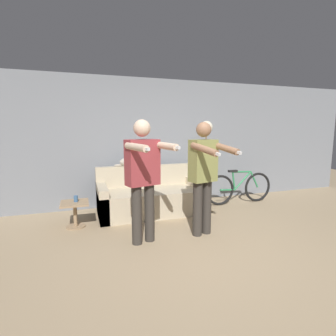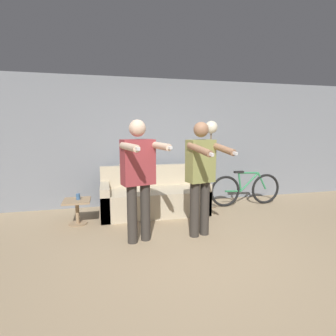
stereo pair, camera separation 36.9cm
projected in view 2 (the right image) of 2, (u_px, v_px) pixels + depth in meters
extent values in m
plane|color=tan|center=(201.00, 256.00, 3.29)|extent=(16.00, 16.00, 0.00)
cube|color=gray|center=(160.00, 142.00, 5.52)|extent=(10.00, 0.05, 2.60)
cube|color=beige|center=(154.00, 201.00, 4.97)|extent=(1.96, 0.92, 0.45)
cube|color=beige|center=(150.00, 175.00, 5.28)|extent=(1.96, 0.14, 0.41)
cube|color=beige|center=(105.00, 200.00, 4.75)|extent=(0.16, 0.92, 0.59)
cube|color=beige|center=(199.00, 195.00, 5.17)|extent=(0.16, 0.92, 0.59)
cylinder|color=#38332D|center=(132.00, 214.00, 3.62)|extent=(0.14, 0.14, 0.82)
cylinder|color=#38332D|center=(145.00, 212.00, 3.72)|extent=(0.14, 0.14, 0.82)
cube|color=#9E383D|center=(138.00, 162.00, 3.56)|extent=(0.48, 0.32, 0.62)
sphere|color=beige|center=(137.00, 128.00, 3.50)|extent=(0.23, 0.23, 0.23)
cylinder|color=beige|center=(129.00, 147.00, 3.21)|extent=(0.21, 0.51, 0.10)
cube|color=white|center=(137.00, 149.00, 3.00)|extent=(0.07, 0.13, 0.04)
cylinder|color=beige|center=(160.00, 146.00, 3.41)|extent=(0.21, 0.51, 0.10)
cube|color=white|center=(169.00, 148.00, 3.19)|extent=(0.07, 0.13, 0.04)
cylinder|color=#38332D|center=(195.00, 210.00, 3.84)|extent=(0.14, 0.14, 0.82)
cylinder|color=#38332D|center=(205.00, 208.00, 3.92)|extent=(0.14, 0.14, 0.82)
cube|color=#8C8E4C|center=(201.00, 161.00, 3.77)|extent=(0.43, 0.30, 0.61)
sphere|color=#9E7051|center=(201.00, 130.00, 3.71)|extent=(0.22, 0.22, 0.22)
cylinder|color=#9E7051|center=(199.00, 149.00, 3.45)|extent=(0.20, 0.52, 0.17)
cube|color=white|center=(210.00, 154.00, 3.23)|extent=(0.06, 0.13, 0.06)
cylinder|color=#9E7051|center=(222.00, 148.00, 3.61)|extent=(0.20, 0.52, 0.17)
cube|color=white|center=(234.00, 153.00, 3.40)|extent=(0.06, 0.13, 0.06)
ellipsoid|color=#B7AD9E|center=(133.00, 161.00, 5.16)|extent=(0.34, 0.14, 0.17)
sphere|color=#B7AD9E|center=(140.00, 159.00, 5.18)|extent=(0.10, 0.10, 0.10)
ellipsoid|color=#B7AD9E|center=(123.00, 165.00, 5.14)|extent=(0.19, 0.04, 0.04)
cone|color=#B7AD9E|center=(139.00, 157.00, 5.16)|extent=(0.03, 0.03, 0.03)
cone|color=#B7AD9E|center=(139.00, 157.00, 5.19)|extent=(0.03, 0.03, 0.03)
cylinder|color=#756047|center=(209.00, 206.00, 5.39)|extent=(0.29, 0.29, 0.02)
cylinder|color=#756047|center=(210.00, 170.00, 5.28)|extent=(0.03, 0.03, 1.54)
sphere|color=white|center=(211.00, 127.00, 5.15)|extent=(0.25, 0.25, 0.25)
cylinder|color=#A38460|center=(78.00, 223.00, 4.39)|extent=(0.30, 0.30, 0.02)
cylinder|color=#A38460|center=(77.00, 213.00, 4.37)|extent=(0.06, 0.06, 0.39)
cube|color=#A38460|center=(77.00, 201.00, 4.34)|extent=(0.43, 0.43, 0.03)
cylinder|color=#3D6693|center=(78.00, 197.00, 4.35)|extent=(0.07, 0.07, 0.10)
torus|color=black|center=(265.00, 189.00, 5.56)|extent=(0.64, 0.05, 0.64)
torus|color=black|center=(225.00, 191.00, 5.34)|extent=(0.64, 0.05, 0.64)
cylinder|color=#338E56|center=(250.00, 182.00, 5.45)|extent=(0.41, 0.04, 0.39)
cylinder|color=#338E56|center=(240.00, 182.00, 5.39)|extent=(0.10, 0.04, 0.39)
cylinder|color=#338E56|center=(249.00, 173.00, 5.41)|extent=(0.45, 0.04, 0.05)
cylinder|color=#338E56|center=(233.00, 191.00, 5.39)|extent=(0.35, 0.04, 0.05)
cylinder|color=#338E56|center=(262.00, 181.00, 5.51)|extent=(0.22, 0.04, 0.37)
cube|color=black|center=(239.00, 172.00, 5.35)|extent=(0.20, 0.07, 0.04)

